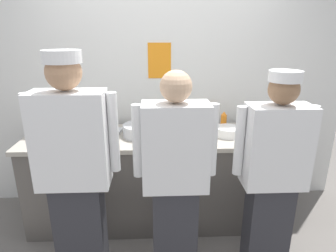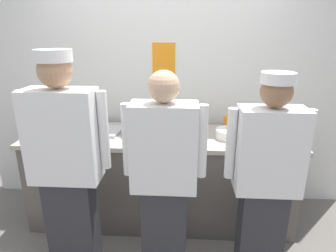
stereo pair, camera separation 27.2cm
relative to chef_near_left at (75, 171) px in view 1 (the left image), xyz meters
The scene contains 16 objects.
ground_plane 1.18m from the chef_near_left, 31.31° to the left, with size 9.00×9.00×0.00m, color slate.
wall_back 1.48m from the chef_near_left, 63.75° to the left, with size 4.01×0.11×2.91m.
prep_counter 1.08m from the chef_near_left, 50.85° to the left, with size 2.56×0.72×0.91m.
chef_near_left is the anchor object (origin of this frame).
chef_center 0.70m from the chef_near_left, ahead, with size 0.60×0.24×1.62m.
chef_far_right 1.43m from the chef_near_left, ahead, with size 0.59×0.24×1.61m.
plate_stack_front 1.43m from the chef_near_left, 29.55° to the left, with size 0.24×0.24×0.08m.
plate_stack_rear 1.15m from the chef_near_left, 37.25° to the left, with size 0.25×0.25×0.05m.
mixing_bowl_steel 0.86m from the chef_near_left, 59.95° to the left, with size 0.35×0.35×0.11m, color #B7BABF.
sheet_tray 0.80m from the chef_near_left, 88.67° to the left, with size 0.40×0.31×0.02m, color #B7BABF.
squeeze_bottle_primary 1.56m from the chef_near_left, 36.61° to the left, with size 0.06×0.06×0.18m.
squeeze_bottle_secondary 0.86m from the chef_near_left, 39.83° to the left, with size 0.06×0.06×0.20m.
ramekin_green_sauce 1.77m from the chef_near_left, 21.13° to the left, with size 0.09×0.09×0.04m.
ramekin_red_sauce 0.73m from the chef_near_left, 122.07° to the left, with size 0.10×0.10×0.04m.
deli_cup 1.82m from the chef_near_left, 26.58° to the left, with size 0.09×0.09×0.10m, color white.
chefs_knife 0.89m from the chef_near_left, 97.99° to the left, with size 0.28×0.03×0.02m.
Camera 1 is at (-0.04, -2.20, 1.86)m, focal length 30.82 mm.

